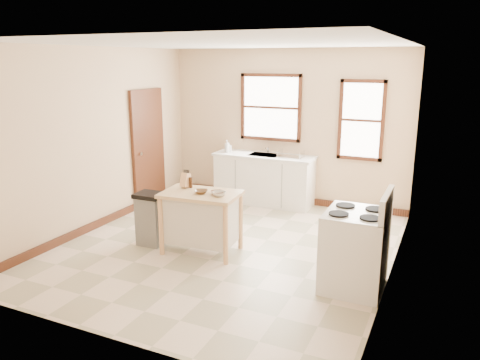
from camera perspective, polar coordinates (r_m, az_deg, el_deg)
name	(u,v)px	position (r m, az deg, el deg)	size (l,w,h in m)	color
floor	(226,247)	(6.77, -1.72, -8.14)	(5.00, 5.00, 0.00)	beige
ceiling	(224,44)	(6.25, -1.92, 16.29)	(5.00, 5.00, 0.00)	white
wall_back	(286,127)	(8.64, 5.64, 6.41)	(4.50, 0.04, 2.80)	beige
wall_left	(96,139)	(7.62, -17.19, 4.76)	(0.04, 5.00, 2.80)	beige
wall_right	(398,166)	(5.74, 18.73, 1.62)	(0.04, 5.00, 2.80)	beige
window_main	(271,107)	(8.68, 3.76, 8.81)	(1.17, 0.06, 1.22)	black
window_side	(361,120)	(8.26, 14.57, 7.05)	(0.77, 0.06, 1.37)	black
door_left	(148,148)	(8.65, -11.12, 3.87)	(0.06, 0.90, 2.10)	black
baseboard_back	(284,198)	(8.90, 5.36, -2.19)	(4.50, 0.04, 0.12)	black
baseboard_left	(103,221)	(7.92, -16.31, -4.84)	(0.04, 5.00, 0.12)	black
sink_counter	(264,179)	(8.65, 2.96, 0.12)	(1.86, 0.62, 0.92)	white
faucet	(268,147)	(8.69, 3.45, 4.03)	(0.03, 0.03, 0.22)	silver
soap_bottle_a	(227,146)	(8.73, -1.60, 4.13)	(0.09, 0.09, 0.23)	#B2B2B2
soap_bottle_b	(229,147)	(8.78, -1.35, 4.02)	(0.08, 0.08, 0.18)	#B2B2B2
dish_rack	(291,154)	(8.34, 6.23, 3.13)	(0.43, 0.32, 0.11)	silver
kitchen_island	(201,222)	(6.49, -4.74, -5.15)	(1.04, 0.66, 0.85)	tan
knife_block	(185,181)	(6.60, -6.70, -0.08)	(0.10, 0.10, 0.20)	tan
pepper_grinder	(191,183)	(6.58, -6.01, -0.32)	(0.04, 0.04, 0.15)	#3E2210
bowl_a	(201,192)	(6.31, -4.76, -1.43)	(0.18, 0.18, 0.04)	brown
bowl_b	(217,193)	(6.26, -2.82, -1.54)	(0.17, 0.17, 0.04)	brown
bowl_c	(219,194)	(6.17, -2.55, -1.70)	(0.18, 0.18, 0.06)	white
trash_bin	(151,219)	(6.85, -10.82, -4.68)	(0.39, 0.33, 0.77)	gray
gas_stove	(355,240)	(5.57, 13.88, -7.06)	(0.75, 0.76, 1.20)	white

